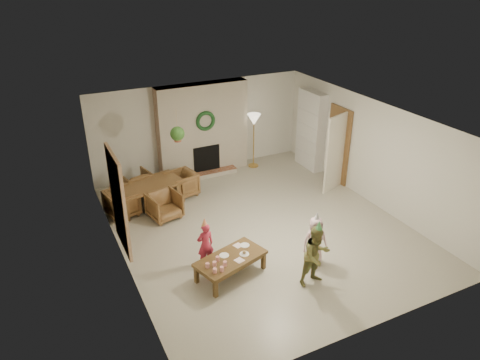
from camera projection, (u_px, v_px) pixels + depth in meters
floor at (260, 227)px, 10.05m from camera, size 7.00×7.00×0.00m
ceiling at (262, 120)px, 8.96m from camera, size 7.00×7.00×0.00m
wall_back at (200, 127)px, 12.33m from camera, size 7.00×0.00×7.00m
wall_front at (374, 267)px, 6.68m from camera, size 7.00×0.00×7.00m
wall_left at (119, 207)px, 8.32m from camera, size 0.00×7.00×7.00m
wall_right at (372, 152)px, 10.69m from camera, size 0.00×7.00×7.00m
fireplace_mass at (203, 129)px, 12.17m from camera, size 2.50×0.40×2.50m
fireplace_hearth at (209, 174)px, 12.41m from camera, size 1.60×0.30×0.12m
fireplace_firebox at (206, 159)px, 12.37m from camera, size 0.75×0.12×0.75m
fireplace_wreath at (206, 121)px, 11.85m from camera, size 0.54×0.10×0.54m
floor_lamp_base at (253, 165)px, 13.02m from camera, size 0.29×0.29×0.03m
floor_lamp_post at (254, 142)px, 12.71m from camera, size 0.03×0.03×1.41m
floor_lamp_shade at (254, 120)px, 12.41m from camera, size 0.38×0.38×0.31m
bookshelf_carcass at (311, 130)px, 12.55m from camera, size 0.30×1.00×2.20m
bookshelf_shelf_a at (309, 152)px, 12.83m from camera, size 0.30×0.92×0.03m
bookshelf_shelf_b at (310, 139)px, 12.65m from camera, size 0.30×0.92×0.03m
bookshelf_shelf_c at (311, 125)px, 12.48m from camera, size 0.30×0.92×0.03m
bookshelf_shelf_d at (312, 111)px, 12.30m from camera, size 0.30×0.92×0.03m
books_row_lower at (311, 149)px, 12.64m from camera, size 0.20×0.40×0.24m
books_row_mid at (308, 133)px, 12.62m from camera, size 0.20×0.44×0.24m
books_row_upper at (312, 122)px, 12.33m from camera, size 0.20×0.36×0.22m
door_frame at (338, 145)px, 11.75m from camera, size 0.05×0.86×2.04m
door_leaf at (335, 153)px, 11.30m from camera, size 0.77×0.32×2.00m
curtain_panel at (118, 202)px, 8.49m from camera, size 0.06×1.20×2.00m
dining_table at (150, 195)px, 10.79m from camera, size 1.77×1.22×0.57m
dining_chair_near at (164, 205)px, 10.28m from camera, size 0.80×0.82×0.63m
dining_chair_far at (136, 184)px, 11.28m from camera, size 0.80×0.82×0.63m
dining_chair_left at (122, 203)px, 10.38m from camera, size 0.82×0.80×0.63m
dining_chair_right at (182, 184)px, 11.27m from camera, size 0.82×0.80×0.63m
hanging_plant_cord at (177, 124)px, 9.81m from camera, size 0.01×0.01×0.70m
hanging_plant_pot at (178, 139)px, 9.96m from camera, size 0.16×0.16×0.12m
hanging_plant_foliage at (177, 134)px, 9.91m from camera, size 0.32×0.32×0.32m
coffee_table_top at (231, 259)px, 8.34m from camera, size 1.46×1.02×0.06m
coffee_table_apron at (231, 262)px, 8.37m from camera, size 1.33×0.89×0.08m
coffee_leg_fl at (215, 289)px, 7.88m from camera, size 0.09×0.09×0.35m
coffee_leg_fr at (263, 261)px, 8.62m from camera, size 0.09×0.09×0.35m
coffee_leg_bl at (196, 275)px, 8.23m from camera, size 0.09×0.09×0.35m
coffee_leg_br at (244, 249)px, 8.97m from camera, size 0.09×0.09×0.35m
cup_a at (215, 271)px, 7.89m from camera, size 0.09×0.09×0.09m
cup_b at (207, 265)px, 8.02m from camera, size 0.09×0.09×0.09m
cup_c at (222, 269)px, 7.93m from camera, size 0.09×0.09×0.09m
cup_d at (215, 264)px, 8.06m from camera, size 0.09×0.09×0.09m
cup_e at (225, 264)px, 8.07m from camera, size 0.09×0.09×0.09m
cup_f at (218, 259)px, 8.21m from camera, size 0.09×0.09×0.09m
plate_a at (224, 255)px, 8.37m from camera, size 0.23×0.23×0.01m
plate_b at (244, 254)px, 8.41m from camera, size 0.23×0.23×0.01m
plate_c at (245, 245)px, 8.67m from camera, size 0.23×0.23×0.01m
food_scoop at (244, 252)px, 8.39m from camera, size 0.09×0.09×0.07m
napkin_left at (239, 260)px, 8.23m from camera, size 0.19×0.19×0.01m
napkin_right at (238, 245)px, 8.66m from camera, size 0.19×0.19×0.01m
child_red at (205, 245)px, 8.59m from camera, size 0.35×0.23×0.93m
party_hat_red at (204, 222)px, 8.37m from camera, size 0.16×0.16×0.18m
child_plaid at (316, 256)px, 8.06m from camera, size 0.60×0.48×1.17m
party_hat_plaid at (319, 226)px, 7.78m from camera, size 0.17×0.17×0.19m
child_pink at (315, 241)px, 8.63m from camera, size 0.55×0.42×1.01m
party_hat_pink at (317, 216)px, 8.39m from camera, size 0.17×0.17×0.18m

